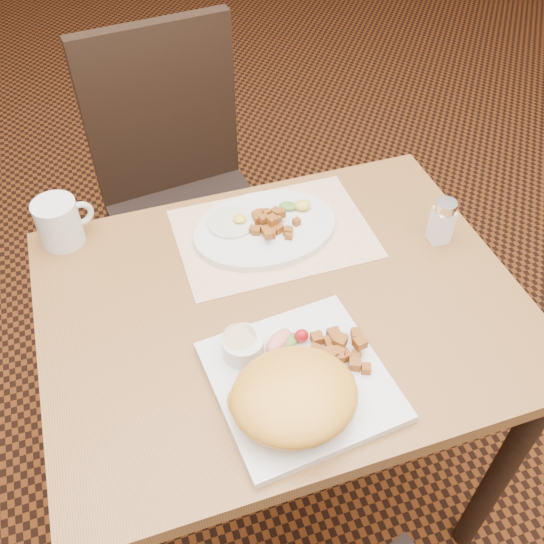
{
  "coord_description": "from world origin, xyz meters",
  "views": [
    {
      "loc": [
        -0.26,
        -0.7,
        1.62
      ],
      "look_at": [
        -0.02,
        0.02,
        0.82
      ],
      "focal_mm": 40.0,
      "sensor_mm": 36.0,
      "label": 1
    }
  ],
  "objects_px": {
    "salt_shaker": "(442,221)",
    "chair_far": "(182,188)",
    "coffee_mug": "(60,222)",
    "plate_square": "(300,381)",
    "table": "(282,337)",
    "plate_oval": "(265,229)"
  },
  "relations": [
    {
      "from": "salt_shaker",
      "to": "chair_far",
      "type": "bearing_deg",
      "value": 125.45
    },
    {
      "from": "salt_shaker",
      "to": "coffee_mug",
      "type": "distance_m",
      "value": 0.77
    },
    {
      "from": "chair_far",
      "to": "coffee_mug",
      "type": "relative_size",
      "value": 8.26
    },
    {
      "from": "plate_square",
      "to": "coffee_mug",
      "type": "xyz_separation_m",
      "value": [
        -0.34,
        0.48,
        0.04
      ]
    },
    {
      "from": "chair_far",
      "to": "salt_shaker",
      "type": "height_order",
      "value": "chair_far"
    },
    {
      "from": "plate_square",
      "to": "coffee_mug",
      "type": "distance_m",
      "value": 0.59
    },
    {
      "from": "table",
      "to": "plate_square",
      "type": "bearing_deg",
      "value": -100.27
    },
    {
      "from": "plate_oval",
      "to": "coffee_mug",
      "type": "distance_m",
      "value": 0.42
    },
    {
      "from": "table",
      "to": "salt_shaker",
      "type": "height_order",
      "value": "salt_shaker"
    },
    {
      "from": "chair_far",
      "to": "plate_square",
      "type": "xyz_separation_m",
      "value": [
        0.04,
        -0.84,
        0.22
      ]
    },
    {
      "from": "table",
      "to": "plate_oval",
      "type": "height_order",
      "value": "plate_oval"
    },
    {
      "from": "plate_square",
      "to": "plate_oval",
      "type": "distance_m",
      "value": 0.38
    },
    {
      "from": "salt_shaker",
      "to": "plate_square",
      "type": "bearing_deg",
      "value": -148.56
    },
    {
      "from": "table",
      "to": "plate_oval",
      "type": "xyz_separation_m",
      "value": [
        0.03,
        0.19,
        0.12
      ]
    },
    {
      "from": "plate_square",
      "to": "chair_far",
      "type": "bearing_deg",
      "value": 92.43
    },
    {
      "from": "table",
      "to": "coffee_mug",
      "type": "height_order",
      "value": "coffee_mug"
    },
    {
      "from": "chair_far",
      "to": "plate_square",
      "type": "relative_size",
      "value": 3.46
    },
    {
      "from": "plate_square",
      "to": "salt_shaker",
      "type": "distance_m",
      "value": 0.46
    },
    {
      "from": "chair_far",
      "to": "plate_square",
      "type": "height_order",
      "value": "chair_far"
    },
    {
      "from": "chair_far",
      "to": "plate_oval",
      "type": "distance_m",
      "value": 0.53
    },
    {
      "from": "plate_square",
      "to": "coffee_mug",
      "type": "bearing_deg",
      "value": 125.15
    },
    {
      "from": "chair_far",
      "to": "plate_square",
      "type": "bearing_deg",
      "value": 85.75
    }
  ]
}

